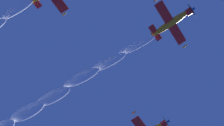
{
  "coord_description": "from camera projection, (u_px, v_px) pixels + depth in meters",
  "views": [
    {
      "loc": [
        -8.6,
        22.59,
        1.65
      ],
      "look_at": [
        15.08,
        1.5,
        79.96
      ],
      "focal_mm": 81.96,
      "sensor_mm": 36.0,
      "label": 1
    }
  ],
  "objects": [
    {
      "name": "airplane_lead",
      "position": [
        173.0,
        22.0,
        84.92
      ],
      "size": [
        8.31,
        9.07,
        3.71
      ],
      "color": "orange"
    }
  ]
}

